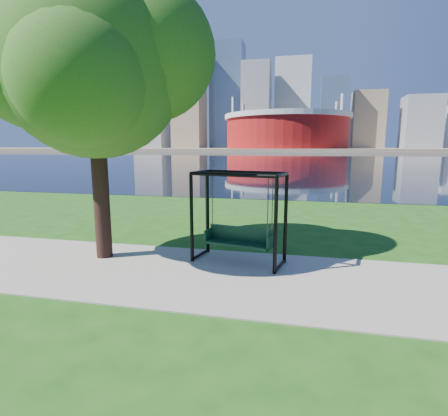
% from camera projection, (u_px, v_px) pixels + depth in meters
% --- Properties ---
extents(ground, '(900.00, 900.00, 0.00)m').
position_uv_depth(ground, '(233.00, 270.00, 8.80)').
color(ground, '#1E5114').
rests_on(ground, ground).
extents(path, '(120.00, 4.00, 0.03)m').
position_uv_depth(path, '(228.00, 277.00, 8.32)').
color(path, '#9E937F').
rests_on(path, ground).
extents(river, '(900.00, 180.00, 0.02)m').
position_uv_depth(river, '(298.00, 157.00, 106.81)').
color(river, black).
rests_on(river, ground).
extents(far_bank, '(900.00, 228.00, 2.00)m').
position_uv_depth(far_bank, '(302.00, 149.00, 302.64)').
color(far_bank, '#937F60').
rests_on(far_bank, ground).
extents(stadium, '(83.00, 83.00, 32.00)m').
position_uv_depth(stadium, '(287.00, 130.00, 234.30)').
color(stadium, maroon).
rests_on(stadium, far_bank).
extents(skyline, '(392.00, 66.00, 96.50)m').
position_uv_depth(skyline, '(298.00, 109.00, 310.40)').
color(skyline, gray).
rests_on(skyline, far_bank).
extents(swing, '(2.54, 1.49, 2.44)m').
position_uv_depth(swing, '(239.00, 220.00, 9.20)').
color(swing, black).
rests_on(swing, ground).
extents(park_tree, '(6.08, 5.49, 7.55)m').
position_uv_depth(park_tree, '(92.00, 61.00, 8.99)').
color(park_tree, black).
rests_on(park_tree, ground).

